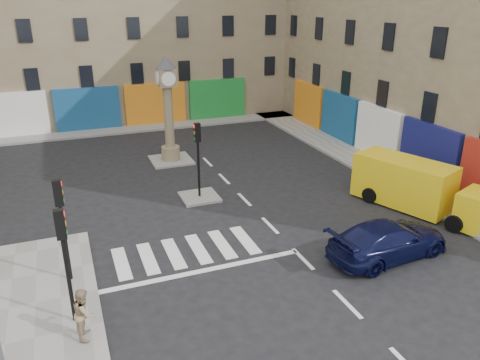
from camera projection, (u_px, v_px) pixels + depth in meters
ground at (316, 273)px, 16.95m from camera, size 120.00×120.00×0.00m
sidewalk_right at (358, 159)px, 28.53m from camera, size 2.60×30.00×0.15m
sidewalk_far at (119, 130)px, 34.80m from camera, size 32.00×2.40×0.15m
island_near at (200, 197)px, 23.18m from camera, size 1.80×1.80×0.12m
island_far at (171, 160)px, 28.38m from camera, size 2.40×2.40×0.12m
building_right at (460, 20)px, 27.75m from camera, size 10.00×30.00×16.00m
building_far at (98, 7)px, 36.74m from camera, size 32.00×10.00×17.00m
traffic_light_left_near at (64, 249)px, 13.35m from camera, size 0.28×0.22×3.70m
traffic_light_left_far at (61, 215)px, 15.43m from camera, size 0.28×0.22×3.70m
traffic_light_island at (198, 148)px, 22.25m from camera, size 0.28×0.22×3.70m
clock_pillar at (168, 103)px, 27.10m from camera, size 1.20×1.20×6.10m
navy_sedan at (388, 240)px, 17.75m from camera, size 5.17×2.54×1.45m
yellow_van at (415, 186)px, 21.69m from camera, size 3.92×6.43×2.25m
pedestrian_tan at (84, 313)px, 13.31m from camera, size 0.71×0.85×1.57m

